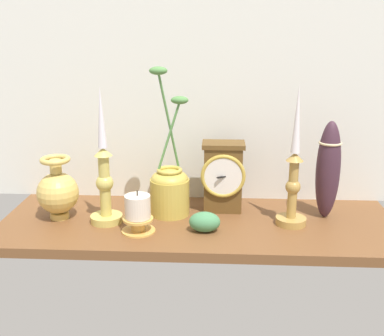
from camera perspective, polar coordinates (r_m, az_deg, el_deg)
ground_plane at (r=123.49cm, az=0.73°, el=-6.79°), size 100.00×36.00×2.40cm
back_wall at (r=132.73cm, az=1.13°, el=9.97°), size 120.00×2.00×65.00cm
mantel_clock at (r=126.96cm, az=3.68°, el=-0.97°), size 11.53×8.88×18.55cm
candlestick_tall_left at (r=119.62cm, az=11.88°, el=-1.29°), size 7.57×7.57×35.03cm
candlestick_tall_center at (r=120.57cm, az=-10.30°, el=-1.34°), size 8.02×8.02×34.18cm
brass_vase_bulbous at (r=126.77cm, az=-15.58°, el=-2.64°), size 10.53×10.53×16.26cm
brass_vase_jar at (r=124.99cm, az=-2.64°, el=-2.25°), size 10.20×10.20×38.31cm
pillar_candle_front at (r=116.02cm, az=-6.40°, el=-5.37°), size 8.13×8.13×10.36cm
tall_ceramic_vase at (r=126.11cm, az=15.77°, el=-0.19°), size 6.02×6.02×25.20cm
ivy_sprig at (r=116.25cm, az=1.50°, el=-6.37°), size 7.50×5.25×4.90cm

